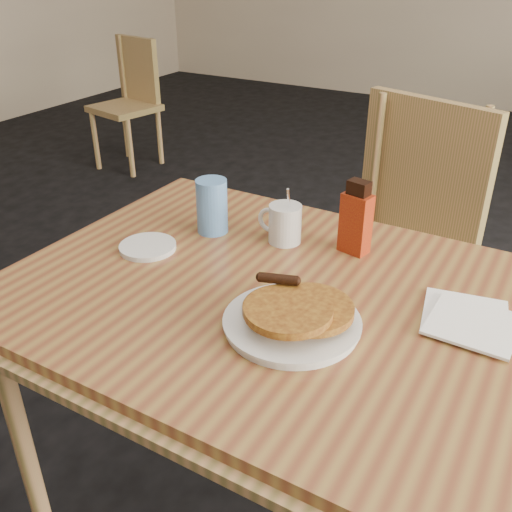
{
  "coord_description": "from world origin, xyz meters",
  "views": [
    {
      "loc": [
        0.45,
        -0.83,
        1.38
      ],
      "look_at": [
        -0.04,
        0.03,
        0.84
      ],
      "focal_mm": 40.0,
      "sensor_mm": 36.0,
      "label": 1
    }
  ],
  "objects_px": {
    "main_table": "(304,314)",
    "coffee_mug": "(284,223)",
    "chair_wall_extra": "(131,92)",
    "blue_tumbler": "(212,206)",
    "pancake_plate": "(293,317)",
    "chair_main_far": "(407,231)",
    "syrup_bottle": "(356,220)"
  },
  "relations": [
    {
      "from": "chair_main_far",
      "to": "chair_wall_extra",
      "type": "relative_size",
      "value": 1.16
    },
    {
      "from": "chair_wall_extra",
      "to": "pancake_plate",
      "type": "relative_size",
      "value": 3.26
    },
    {
      "from": "pancake_plate",
      "to": "syrup_bottle",
      "type": "xyz_separation_m",
      "value": [
        -0.01,
        0.34,
        0.06
      ]
    },
    {
      "from": "main_table",
      "to": "coffee_mug",
      "type": "xyz_separation_m",
      "value": [
        -0.15,
        0.2,
        0.09
      ]
    },
    {
      "from": "syrup_bottle",
      "to": "pancake_plate",
      "type": "bearing_deg",
      "value": -75.64
    },
    {
      "from": "chair_wall_extra",
      "to": "blue_tumbler",
      "type": "xyz_separation_m",
      "value": [
        1.96,
        -1.92,
        0.32
      ]
    },
    {
      "from": "main_table",
      "to": "pancake_plate",
      "type": "height_order",
      "value": "pancake_plate"
    },
    {
      "from": "chair_wall_extra",
      "to": "main_table",
      "type": "bearing_deg",
      "value": -30.94
    },
    {
      "from": "main_table",
      "to": "pancake_plate",
      "type": "distance_m",
      "value": 0.12
    },
    {
      "from": "pancake_plate",
      "to": "chair_main_far",
      "type": "bearing_deg",
      "value": 90.95
    },
    {
      "from": "main_table",
      "to": "chair_wall_extra",
      "type": "distance_m",
      "value": 3.1
    },
    {
      "from": "chair_wall_extra",
      "to": "pancake_plate",
      "type": "xyz_separation_m",
      "value": [
        2.31,
        -2.19,
        0.27
      ]
    },
    {
      "from": "chair_main_far",
      "to": "blue_tumbler",
      "type": "height_order",
      "value": "chair_main_far"
    },
    {
      "from": "pancake_plate",
      "to": "coffee_mug",
      "type": "distance_m",
      "value": 0.35
    },
    {
      "from": "syrup_bottle",
      "to": "main_table",
      "type": "bearing_deg",
      "value": -80.59
    },
    {
      "from": "chair_wall_extra",
      "to": "blue_tumbler",
      "type": "distance_m",
      "value": 2.76
    },
    {
      "from": "coffee_mug",
      "to": "chair_main_far",
      "type": "bearing_deg",
      "value": 92.39
    },
    {
      "from": "pancake_plate",
      "to": "coffee_mug",
      "type": "bearing_deg",
      "value": 120.15
    },
    {
      "from": "syrup_bottle",
      "to": "coffee_mug",
      "type": "bearing_deg",
      "value": -155.76
    },
    {
      "from": "main_table",
      "to": "chair_main_far",
      "type": "height_order",
      "value": "chair_main_far"
    },
    {
      "from": "chair_main_far",
      "to": "coffee_mug",
      "type": "height_order",
      "value": "chair_main_far"
    },
    {
      "from": "coffee_mug",
      "to": "blue_tumbler",
      "type": "height_order",
      "value": "coffee_mug"
    },
    {
      "from": "chair_main_far",
      "to": "coffee_mug",
      "type": "distance_m",
      "value": 0.6
    },
    {
      "from": "syrup_bottle",
      "to": "blue_tumbler",
      "type": "relative_size",
      "value": 1.29
    },
    {
      "from": "syrup_bottle",
      "to": "blue_tumbler",
      "type": "xyz_separation_m",
      "value": [
        -0.34,
        -0.07,
        -0.01
      ]
    },
    {
      "from": "chair_wall_extra",
      "to": "pancake_plate",
      "type": "height_order",
      "value": "chair_wall_extra"
    },
    {
      "from": "main_table",
      "to": "coffee_mug",
      "type": "distance_m",
      "value": 0.27
    },
    {
      "from": "blue_tumbler",
      "to": "coffee_mug",
      "type": "bearing_deg",
      "value": 12.4
    },
    {
      "from": "main_table",
      "to": "blue_tumbler",
      "type": "relative_size",
      "value": 9.63
    },
    {
      "from": "main_table",
      "to": "pancake_plate",
      "type": "bearing_deg",
      "value": -76.67
    },
    {
      "from": "chair_main_far",
      "to": "syrup_bottle",
      "type": "relative_size",
      "value": 5.61
    },
    {
      "from": "main_table",
      "to": "chair_main_far",
      "type": "relative_size",
      "value": 1.33
    }
  ]
}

